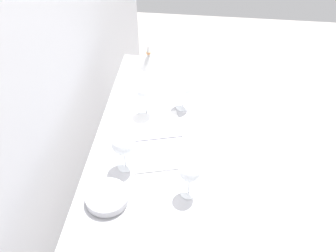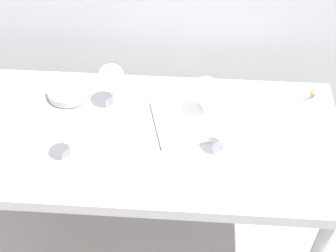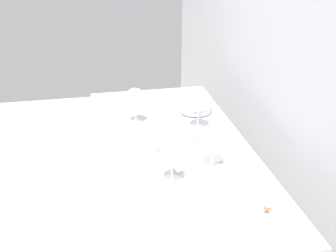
{
  "view_description": "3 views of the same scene",
  "coord_description": "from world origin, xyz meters",
  "px_view_note": "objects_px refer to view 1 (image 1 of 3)",
  "views": [
    {
      "loc": [
        -1.21,
        -0.15,
        2.15
      ],
      "look_at": [
        0.02,
        -0.01,
        0.99
      ],
      "focal_mm": 41.13,
      "sensor_mm": 36.0,
      "label": 1
    },
    {
      "loc": [
        0.14,
        -1.19,
        2.2
      ],
      "look_at": [
        0.06,
        -0.01,
        0.95
      ],
      "focal_mm": 51.6,
      "sensor_mm": 36.0,
      "label": 2
    },
    {
      "loc": [
        1.5,
        -0.32,
        1.73
      ],
      "look_at": [
        0.02,
        -0.03,
        1.01
      ],
      "focal_mm": 43.58,
      "sensor_mm": 36.0,
      "label": 3
    }
  ],
  "objects_px": {
    "wine_glass_far_left": "(123,145)",
    "tasting_bowl": "(107,197)",
    "wine_glass_near_right": "(183,89)",
    "tasting_sheet_upper": "(155,94)",
    "wine_glass_near_left": "(190,172)",
    "wine_glass_far_right": "(146,93)",
    "decanter_funnel": "(149,60)",
    "open_notebook": "(157,140)"
  },
  "relations": [
    {
      "from": "tasting_bowl",
      "to": "tasting_sheet_upper",
      "type": "bearing_deg",
      "value": -7.95
    },
    {
      "from": "wine_glass_far_right",
      "to": "wine_glass_far_left",
      "type": "relative_size",
      "value": 0.96
    },
    {
      "from": "tasting_sheet_upper",
      "to": "decanter_funnel",
      "type": "bearing_deg",
      "value": -1.25
    },
    {
      "from": "wine_glass_far_left",
      "to": "tasting_sheet_upper",
      "type": "bearing_deg",
      "value": -6.7
    },
    {
      "from": "wine_glass_far_right",
      "to": "wine_glass_far_left",
      "type": "xyz_separation_m",
      "value": [
        -0.35,
        0.04,
        0.0
      ]
    },
    {
      "from": "open_notebook",
      "to": "tasting_sheet_upper",
      "type": "bearing_deg",
      "value": -5.64
    },
    {
      "from": "wine_glass_near_right",
      "to": "tasting_bowl",
      "type": "xyz_separation_m",
      "value": [
        -0.6,
        0.25,
        -0.09
      ]
    },
    {
      "from": "tasting_bowl",
      "to": "decanter_funnel",
      "type": "bearing_deg",
      "value": -1.59
    },
    {
      "from": "wine_glass_near_left",
      "to": "decanter_funnel",
      "type": "bearing_deg",
      "value": 18.53
    },
    {
      "from": "wine_glass_near_left",
      "to": "wine_glass_near_right",
      "type": "relative_size",
      "value": 1.09
    },
    {
      "from": "wine_glass_far_left",
      "to": "decanter_funnel",
      "type": "height_order",
      "value": "wine_glass_far_left"
    },
    {
      "from": "wine_glass_far_right",
      "to": "wine_glass_near_left",
      "type": "bearing_deg",
      "value": -152.47
    },
    {
      "from": "open_notebook",
      "to": "tasting_bowl",
      "type": "bearing_deg",
      "value": 142.15
    },
    {
      "from": "wine_glass_near_left",
      "to": "tasting_bowl",
      "type": "height_order",
      "value": "wine_glass_near_left"
    },
    {
      "from": "open_notebook",
      "to": "decanter_funnel",
      "type": "distance_m",
      "value": 0.59
    },
    {
      "from": "open_notebook",
      "to": "tasting_sheet_upper",
      "type": "distance_m",
      "value": 0.34
    },
    {
      "from": "tasting_bowl",
      "to": "decanter_funnel",
      "type": "relative_size",
      "value": 1.2
    },
    {
      "from": "wine_glass_far_right",
      "to": "wine_glass_far_left",
      "type": "bearing_deg",
      "value": 173.98
    },
    {
      "from": "wine_glass_far_left",
      "to": "wine_glass_near_right",
      "type": "height_order",
      "value": "wine_glass_far_left"
    },
    {
      "from": "wine_glass_far_left",
      "to": "wine_glass_near_left",
      "type": "relative_size",
      "value": 1.07
    },
    {
      "from": "wine_glass_far_right",
      "to": "decanter_funnel",
      "type": "height_order",
      "value": "wine_glass_far_right"
    },
    {
      "from": "wine_glass_near_right",
      "to": "open_notebook",
      "type": "distance_m",
      "value": 0.29
    },
    {
      "from": "wine_glass_far_left",
      "to": "open_notebook",
      "type": "relative_size",
      "value": 0.44
    },
    {
      "from": "wine_glass_far_right",
      "to": "wine_glass_near_right",
      "type": "xyz_separation_m",
      "value": [
        0.07,
        -0.17,
        -0.02
      ]
    },
    {
      "from": "open_notebook",
      "to": "decanter_funnel",
      "type": "xyz_separation_m",
      "value": [
        0.58,
        0.12,
        0.04
      ]
    },
    {
      "from": "wine_glass_far_left",
      "to": "tasting_bowl",
      "type": "xyz_separation_m",
      "value": [
        -0.18,
        0.04,
        -0.11
      ]
    },
    {
      "from": "wine_glass_far_right",
      "to": "wine_glass_near_left",
      "type": "height_order",
      "value": "wine_glass_far_right"
    },
    {
      "from": "wine_glass_near_left",
      "to": "decanter_funnel",
      "type": "xyz_separation_m",
      "value": [
        0.86,
        0.29,
        -0.08
      ]
    },
    {
      "from": "wine_glass_near_right",
      "to": "decanter_funnel",
      "type": "bearing_deg",
      "value": 33.84
    },
    {
      "from": "wine_glass_far_left",
      "to": "tasting_sheet_upper",
      "type": "xyz_separation_m",
      "value": [
        0.5,
        -0.06,
        -0.13
      ]
    },
    {
      "from": "wine_glass_far_left",
      "to": "decanter_funnel",
      "type": "bearing_deg",
      "value": 0.84
    },
    {
      "from": "wine_glass_near_right",
      "to": "wine_glass_far_left",
      "type": "bearing_deg",
      "value": 153.44
    },
    {
      "from": "wine_glass_near_left",
      "to": "decanter_funnel",
      "type": "height_order",
      "value": "wine_glass_near_left"
    },
    {
      "from": "wine_glass_far_left",
      "to": "tasting_bowl",
      "type": "relative_size",
      "value": 1.09
    },
    {
      "from": "wine_glass_near_right",
      "to": "tasting_bowl",
      "type": "distance_m",
      "value": 0.66
    },
    {
      "from": "open_notebook",
      "to": "tasting_bowl",
      "type": "xyz_separation_m",
      "value": [
        -0.35,
        0.15,
        0.02
      ]
    },
    {
      "from": "tasting_sheet_upper",
      "to": "wine_glass_far_left",
      "type": "bearing_deg",
      "value": 156.4
    },
    {
      "from": "tasting_bowl",
      "to": "decanter_funnel",
      "type": "height_order",
      "value": "decanter_funnel"
    },
    {
      "from": "wine_glass_near_left",
      "to": "wine_glass_near_right",
      "type": "height_order",
      "value": "wine_glass_near_left"
    },
    {
      "from": "wine_glass_near_left",
      "to": "tasting_sheet_upper",
      "type": "relative_size",
      "value": 0.69
    },
    {
      "from": "decanter_funnel",
      "to": "wine_glass_near_right",
      "type": "bearing_deg",
      "value": -146.16
    },
    {
      "from": "wine_glass_near_right",
      "to": "tasting_sheet_upper",
      "type": "xyz_separation_m",
      "value": [
        0.08,
        0.15,
        -0.11
      ]
    }
  ]
}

